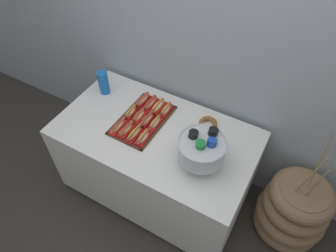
{
  "coord_description": "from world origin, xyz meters",
  "views": [
    {
      "loc": [
        0.84,
        -1.3,
        2.55
      ],
      "look_at": [
        0.1,
        0.02,
        0.87
      ],
      "focal_mm": 33.11,
      "sensor_mm": 36.0,
      "label": 1
    }
  ],
  "objects_px": {
    "hot_dog_8": "(142,100)",
    "cup_stack": "(104,83)",
    "hot_dog_1": "(126,129)",
    "donut": "(208,123)",
    "hot_dog_3": "(143,137)",
    "hot_dog_5": "(138,116)",
    "hot_dog_4": "(130,112)",
    "hot_dog_11": "(166,110)",
    "hot_dog_0": "(118,126)",
    "hot_dog_9": "(150,103)",
    "hot_dog_6": "(146,119)",
    "serving_tray": "(143,120)",
    "hot_dog_7": "(155,123)",
    "floor_vase": "(293,209)",
    "hot_dog_2": "(134,133)",
    "punch_bowl": "(202,148)",
    "hot_dog_10": "(158,106)",
    "buffet_table": "(157,161)"
  },
  "relations": [
    {
      "from": "hot_dog_8",
      "to": "cup_stack",
      "type": "distance_m",
      "value": 0.36
    },
    {
      "from": "hot_dog_1",
      "to": "donut",
      "type": "relative_size",
      "value": 1.1
    },
    {
      "from": "hot_dog_3",
      "to": "hot_dog_5",
      "type": "relative_size",
      "value": 1.02
    },
    {
      "from": "hot_dog_4",
      "to": "hot_dog_11",
      "type": "height_order",
      "value": "hot_dog_4"
    },
    {
      "from": "hot_dog_4",
      "to": "donut",
      "type": "xyz_separation_m",
      "value": [
        0.58,
        0.21,
        -0.02
      ]
    },
    {
      "from": "hot_dog_0",
      "to": "hot_dog_4",
      "type": "bearing_deg",
      "value": 89.27
    },
    {
      "from": "hot_dog_9",
      "to": "hot_dog_11",
      "type": "distance_m",
      "value": 0.15
    },
    {
      "from": "hot_dog_5",
      "to": "hot_dog_11",
      "type": "height_order",
      "value": "hot_dog_5"
    },
    {
      "from": "hot_dog_0",
      "to": "hot_dog_8",
      "type": "bearing_deg",
      "value": 89.27
    },
    {
      "from": "hot_dog_4",
      "to": "hot_dog_6",
      "type": "distance_m",
      "value": 0.15
    },
    {
      "from": "hot_dog_11",
      "to": "cup_stack",
      "type": "relative_size",
      "value": 0.74
    },
    {
      "from": "serving_tray",
      "to": "hot_dog_6",
      "type": "xyz_separation_m",
      "value": [
        0.04,
        -0.0,
        0.03
      ]
    },
    {
      "from": "hot_dog_0",
      "to": "hot_dog_1",
      "type": "relative_size",
      "value": 1.16
    },
    {
      "from": "hot_dog_1",
      "to": "hot_dog_7",
      "type": "bearing_deg",
      "value": 46.99
    },
    {
      "from": "hot_dog_9",
      "to": "hot_dog_6",
      "type": "bearing_deg",
      "value": -66.29
    },
    {
      "from": "floor_vase",
      "to": "hot_dog_3",
      "type": "bearing_deg",
      "value": -165.13
    },
    {
      "from": "hot_dog_0",
      "to": "hot_dog_11",
      "type": "xyz_separation_m",
      "value": [
        0.23,
        0.33,
        0.0
      ]
    },
    {
      "from": "hot_dog_0",
      "to": "hot_dog_3",
      "type": "bearing_deg",
      "value": -0.73
    },
    {
      "from": "floor_vase",
      "to": "cup_stack",
      "type": "height_order",
      "value": "floor_vase"
    },
    {
      "from": "cup_stack",
      "to": "donut",
      "type": "distance_m",
      "value": 0.93
    },
    {
      "from": "hot_dog_2",
      "to": "hot_dog_3",
      "type": "relative_size",
      "value": 1.16
    },
    {
      "from": "hot_dog_2",
      "to": "punch_bowl",
      "type": "relative_size",
      "value": 0.54
    },
    {
      "from": "hot_dog_7",
      "to": "hot_dog_11",
      "type": "height_order",
      "value": "hot_dog_7"
    },
    {
      "from": "hot_dog_3",
      "to": "hot_dog_9",
      "type": "relative_size",
      "value": 0.85
    },
    {
      "from": "floor_vase",
      "to": "hot_dog_4",
      "type": "relative_size",
      "value": 7.04
    },
    {
      "from": "serving_tray",
      "to": "hot_dog_10",
      "type": "bearing_deg",
      "value": 76.46
    },
    {
      "from": "hot_dog_10",
      "to": "floor_vase",
      "type": "bearing_deg",
      "value": -0.86
    },
    {
      "from": "hot_dog_4",
      "to": "hot_dog_8",
      "type": "xyz_separation_m",
      "value": [
        0.0,
        0.16,
        -0.0
      ]
    },
    {
      "from": "serving_tray",
      "to": "hot_dog_8",
      "type": "bearing_deg",
      "value": 123.55
    },
    {
      "from": "hot_dog_1",
      "to": "hot_dog_3",
      "type": "bearing_deg",
      "value": -0.73
    },
    {
      "from": "hot_dog_6",
      "to": "donut",
      "type": "relative_size",
      "value": 1.24
    },
    {
      "from": "floor_vase",
      "to": "hot_dog_11",
      "type": "relative_size",
      "value": 7.2
    },
    {
      "from": "hot_dog_11",
      "to": "buffet_table",
      "type": "bearing_deg",
      "value": -81.5
    },
    {
      "from": "hot_dog_0",
      "to": "hot_dog_3",
      "type": "relative_size",
      "value": 1.19
    },
    {
      "from": "buffet_table",
      "to": "hot_dog_4",
      "type": "relative_size",
      "value": 9.77
    },
    {
      "from": "hot_dog_4",
      "to": "floor_vase",
      "type": "bearing_deg",
      "value": 5.89
    },
    {
      "from": "hot_dog_5",
      "to": "hot_dog_6",
      "type": "height_order",
      "value": "same"
    },
    {
      "from": "punch_bowl",
      "to": "cup_stack",
      "type": "bearing_deg",
      "value": 165.7
    },
    {
      "from": "floor_vase",
      "to": "hot_dog_8",
      "type": "bearing_deg",
      "value": 179.15
    },
    {
      "from": "serving_tray",
      "to": "hot_dog_2",
      "type": "relative_size",
      "value": 2.96
    },
    {
      "from": "hot_dog_5",
      "to": "hot_dog_9",
      "type": "xyz_separation_m",
      "value": [
        0.0,
        0.16,
        -0.0
      ]
    },
    {
      "from": "buffet_table",
      "to": "hot_dog_9",
      "type": "distance_m",
      "value": 0.49
    },
    {
      "from": "hot_dog_0",
      "to": "punch_bowl",
      "type": "bearing_deg",
      "value": 2.54
    },
    {
      "from": "hot_dog_1",
      "to": "cup_stack",
      "type": "height_order",
      "value": "cup_stack"
    },
    {
      "from": "floor_vase",
      "to": "hot_dog_0",
      "type": "relative_size",
      "value": 6.04
    },
    {
      "from": "buffet_table",
      "to": "hot_dog_8",
      "type": "xyz_separation_m",
      "value": [
        -0.26,
        0.22,
        0.4
      ]
    },
    {
      "from": "hot_dog_3",
      "to": "punch_bowl",
      "type": "xyz_separation_m",
      "value": [
        0.45,
        0.03,
        0.12
      ]
    },
    {
      "from": "hot_dog_0",
      "to": "hot_dog_2",
      "type": "height_order",
      "value": "hot_dog_2"
    },
    {
      "from": "buffet_table",
      "to": "hot_dog_3",
      "type": "xyz_separation_m",
      "value": [
        -0.04,
        -0.11,
        0.4
      ]
    },
    {
      "from": "hot_dog_10",
      "to": "punch_bowl",
      "type": "relative_size",
      "value": 0.54
    }
  ]
}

